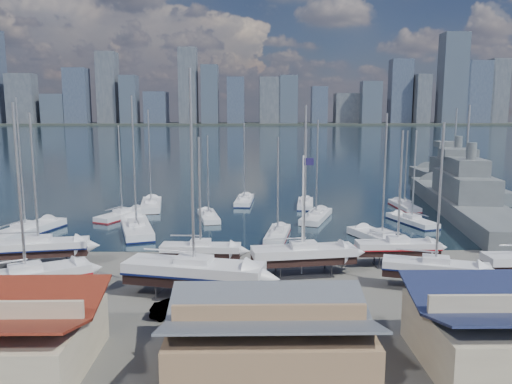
{
  "coord_description": "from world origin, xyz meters",
  "views": [
    {
      "loc": [
        -1.29,
        -54.53,
        15.55
      ],
      "look_at": [
        -0.21,
        8.0,
        5.49
      ],
      "focal_mm": 35.0,
      "sensor_mm": 36.0,
      "label": 1
    }
  ],
  "objects_px": {
    "car_a": "(182,309)",
    "flagpole": "(303,208)",
    "sailboat_cradle_0": "(39,247)",
    "naval_ship_east": "(463,203)",
    "naval_ship_west": "(452,180)"
  },
  "relations": [
    {
      "from": "naval_ship_east",
      "to": "naval_ship_west",
      "type": "xyz_separation_m",
      "value": [
        8.78,
        25.6,
        -0.0
      ]
    },
    {
      "from": "naval_ship_east",
      "to": "naval_ship_west",
      "type": "height_order",
      "value": "naval_ship_east"
    },
    {
      "from": "flagpole",
      "to": "naval_ship_west",
      "type": "bearing_deg",
      "value": 56.1
    },
    {
      "from": "car_a",
      "to": "flagpole",
      "type": "bearing_deg",
      "value": 28.01
    },
    {
      "from": "naval_ship_east",
      "to": "car_a",
      "type": "bearing_deg",
      "value": 143.62
    },
    {
      "from": "naval_ship_east",
      "to": "flagpole",
      "type": "bearing_deg",
      "value": 144.22
    },
    {
      "from": "sailboat_cradle_0",
      "to": "naval_ship_east",
      "type": "xyz_separation_m",
      "value": [
        54.55,
        26.33,
        -0.38
      ]
    },
    {
      "from": "sailboat_cradle_0",
      "to": "flagpole",
      "type": "xyz_separation_m",
      "value": [
        26.34,
        -3.12,
        4.59
      ]
    },
    {
      "from": "naval_ship_east",
      "to": "naval_ship_west",
      "type": "relative_size",
      "value": 1.13
    },
    {
      "from": "naval_ship_west",
      "to": "car_a",
      "type": "xyz_separation_m",
      "value": [
        -47.28,
        -64.95,
        -0.98
      ]
    },
    {
      "from": "sailboat_cradle_0",
      "to": "car_a",
      "type": "height_order",
      "value": "sailboat_cradle_0"
    },
    {
      "from": "naval_ship_west",
      "to": "flagpole",
      "type": "distance_m",
      "value": 66.51
    },
    {
      "from": "naval_ship_east",
      "to": "flagpole",
      "type": "distance_m",
      "value": 41.09
    },
    {
      "from": "flagpole",
      "to": "sailboat_cradle_0",
      "type": "bearing_deg",
      "value": 173.24
    },
    {
      "from": "naval_ship_west",
      "to": "car_a",
      "type": "bearing_deg",
      "value": 147.0
    }
  ]
}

